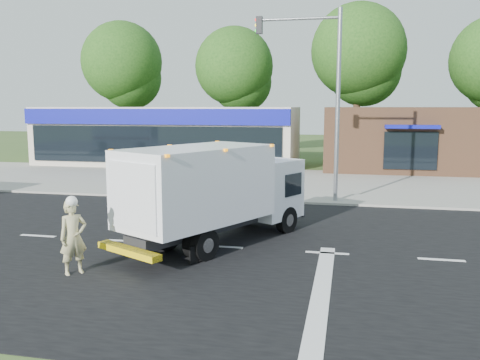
{
  "coord_description": "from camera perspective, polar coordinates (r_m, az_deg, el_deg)",
  "views": [
    {
      "loc": [
        3.5,
        -13.88,
        4.06
      ],
      "look_at": [
        0.09,
        1.97,
        1.7
      ],
      "focal_mm": 38.0,
      "sensor_mm": 36.0,
      "label": 1
    }
  ],
  "objects": [
    {
      "name": "lane_markings",
      "position": [
        13.34,
        2.32,
        -9.36
      ],
      "size": [
        55.2,
        7.0,
        0.01
      ],
      "color": "silver",
      "rests_on": "road_asphalt"
    },
    {
      "name": "ground",
      "position": [
        14.88,
        -1.95,
        -7.56
      ],
      "size": [
        120.0,
        120.0,
        0.0
      ],
      "primitive_type": "plane",
      "color": "#385123",
      "rests_on": "ground"
    },
    {
      "name": "road_asphalt",
      "position": [
        14.88,
        -1.95,
        -7.54
      ],
      "size": [
        60.0,
        14.0,
        0.02
      ],
      "primitive_type": "cube",
      "color": "black",
      "rests_on": "ground"
    },
    {
      "name": "brown_storefront",
      "position": [
        34.11,
        18.06,
        4.42
      ],
      "size": [
        10.0,
        6.7,
        4.0
      ],
      "color": "#382316",
      "rests_on": "ground"
    },
    {
      "name": "parking_apron",
      "position": [
        28.39,
        4.94,
        0.05
      ],
      "size": [
        60.0,
        9.0,
        0.02
      ],
      "primitive_type": "cube",
      "color": "gray",
      "rests_on": "ground"
    },
    {
      "name": "background_trees",
      "position": [
        42.4,
        6.38,
        12.73
      ],
      "size": [
        36.77,
        7.39,
        12.1
      ],
      "color": "#332114",
      "rests_on": "ground"
    },
    {
      "name": "ems_box_truck",
      "position": [
        14.87,
        -2.9,
        -0.87
      ],
      "size": [
        4.91,
        6.84,
        2.95
      ],
      "rotation": [
        0.0,
        0.0,
        1.09
      ],
      "color": "black",
      "rests_on": "ground"
    },
    {
      "name": "traffic_signal_pole",
      "position": [
        21.53,
        9.23,
        10.48
      ],
      "size": [
        3.51,
        0.25,
        8.0
      ],
      "color": "gray",
      "rests_on": "ground"
    },
    {
      "name": "sidewalk",
      "position": [
        22.72,
        3.09,
        -1.87
      ],
      "size": [
        60.0,
        2.4,
        0.12
      ],
      "primitive_type": "cube",
      "color": "gray",
      "rests_on": "ground"
    },
    {
      "name": "emergency_worker",
      "position": [
        12.99,
        -18.22,
        -6.0
      ],
      "size": [
        0.77,
        0.79,
        1.94
      ],
      "rotation": [
        0.0,
        0.0,
        0.86
      ],
      "color": "tan",
      "rests_on": "ground"
    },
    {
      "name": "retail_strip_mall",
      "position": [
        36.11,
        -8.16,
        4.95
      ],
      "size": [
        18.0,
        6.2,
        4.0
      ],
      "color": "beige",
      "rests_on": "ground"
    }
  ]
}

